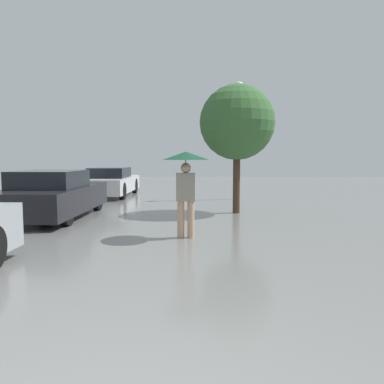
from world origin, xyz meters
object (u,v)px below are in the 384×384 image
object	(u,v)px
parked_car_middle	(53,195)
street_lamp	(239,125)
pedestrian	(186,171)
tree	(237,123)
parked_car_farthest	(111,182)

from	to	relation	value
parked_car_middle	street_lamp	size ratio (longest dim) A/B	0.95
pedestrian	street_lamp	size ratio (longest dim) A/B	0.39
street_lamp	tree	bearing A→B (deg)	-96.47
parked_car_middle	tree	size ratio (longest dim) A/B	1.15
street_lamp	parked_car_farthest	bearing A→B (deg)	167.27
parked_car_middle	tree	distance (m)	5.49
parked_car_farthest	tree	bearing A→B (deg)	-44.68
parked_car_farthest	pedestrian	bearing A→B (deg)	-67.02
pedestrian	parked_car_middle	size ratio (longest dim) A/B	0.41
tree	parked_car_middle	bearing A→B (deg)	-169.69
parked_car_farthest	tree	world-z (taller)	tree
parked_car_middle	tree	bearing A→B (deg)	10.31
parked_car_middle	parked_car_farthest	distance (m)	5.68
parked_car_farthest	tree	distance (m)	7.07
tree	parked_car_farthest	bearing A→B (deg)	135.32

